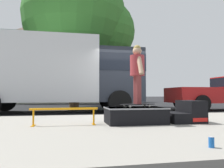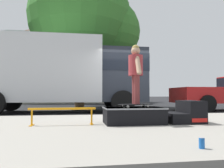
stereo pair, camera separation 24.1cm
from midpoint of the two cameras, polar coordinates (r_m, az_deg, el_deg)
ground_plane at (r=7.81m, az=5.17°, el=-8.11°), size 140.00×140.00×0.00m
sidewalk_slab at (r=5.02m, az=15.05°, el=-10.38°), size 50.00×5.00×0.12m
skate_box at (r=4.91m, az=4.48°, el=-7.75°), size 1.26×0.79×0.35m
kicker_ramp at (r=5.35m, az=16.98°, el=-7.07°), size 0.78×0.74×0.48m
grind_rail at (r=4.73m, az=-13.41°, el=-6.98°), size 1.36×0.28×0.35m
skateboard at (r=4.94m, az=5.06°, el=-5.19°), size 0.80×0.41×0.07m
skater_kid at (r=4.97m, az=5.02°, el=3.78°), size 0.32×0.67×1.30m
soda_can at (r=2.91m, az=21.64°, el=-13.54°), size 0.07×0.07×0.13m
box_truck at (r=9.72m, az=-13.91°, el=3.07°), size 6.91×2.63×3.05m
street_tree_neighbour at (r=13.94m, az=-8.43°, el=15.59°), size 6.58×5.98×8.27m
house_behind at (r=23.12m, az=-14.22°, el=6.11°), size 9.54×8.23×8.40m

